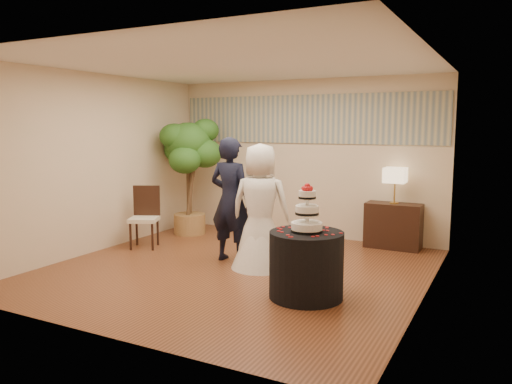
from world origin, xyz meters
The scene contains 15 objects.
floor centered at (0.00, 0.00, 0.00)m, with size 5.00×5.00×0.00m, color brown.
ceiling centered at (0.00, 0.00, 2.80)m, with size 5.00×5.00×0.00m, color white.
wall_back centered at (0.00, 2.50, 1.40)m, with size 5.00×0.06×2.80m, color beige.
wall_front centered at (0.00, -2.50, 1.40)m, with size 5.00×0.06×2.80m, color beige.
wall_left centered at (-2.50, 0.00, 1.40)m, with size 0.06×5.00×2.80m, color beige.
wall_right centered at (2.50, 0.00, 1.40)m, with size 0.06×5.00×2.80m, color beige.
mural_border centered at (0.00, 2.48, 2.10)m, with size 4.90×0.02×0.85m, color #959A8A.
groom centered at (-0.30, 0.37, 0.91)m, with size 0.67×0.44×1.83m, color black.
bride centered at (0.24, 0.26, 0.87)m, with size 0.86×0.83×1.75m, color white.
cake_table centered at (1.27, -0.60, 0.39)m, with size 0.86×0.86×0.78m, color black.
wedding_cake centered at (1.27, -0.60, 1.06)m, with size 0.36×0.36×0.56m, color white, non-canonical shape.
console centered at (1.66, 2.26, 0.37)m, with size 0.89×0.39×0.74m, color black.
table_lamp centered at (1.66, 2.26, 1.03)m, with size 0.34×0.34×0.58m, color beige, non-canonical shape.
ficus_tree centered at (-1.93, 1.63, 1.08)m, with size 1.03×1.03×2.16m, color #2B5C1C, non-canonical shape.
side_chair centered at (-1.97, 0.41, 0.50)m, with size 0.46×0.48×1.00m, color black, non-canonical shape.
Camera 1 is at (3.34, -5.85, 2.00)m, focal length 35.00 mm.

